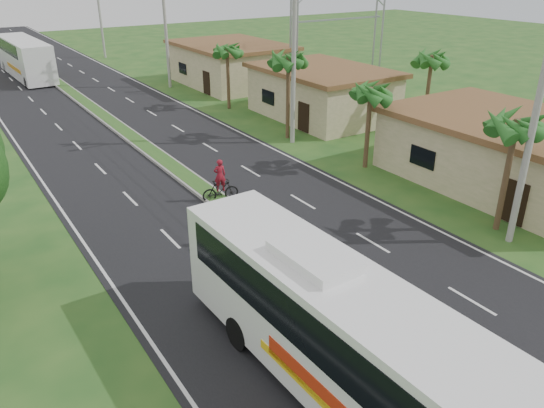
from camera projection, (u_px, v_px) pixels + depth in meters
ground at (400, 337)px, 16.75m from camera, size 180.00×180.00×0.00m
road_asphalt at (158, 158)px, 31.97m from camera, size 14.00×160.00×0.02m
median_strip at (158, 156)px, 31.93m from camera, size 1.20×160.00×0.18m
lane_edge_left at (41, 181)px, 28.65m from camera, size 0.12×160.00×0.01m
lane_edge_right at (253, 139)px, 35.30m from camera, size 0.12×160.00×0.01m
shop_near at (512, 152)px, 27.52m from camera, size 8.60×12.60×3.52m
shop_mid at (322, 92)px, 39.67m from camera, size 7.60×10.60×3.67m
shop_far at (231, 64)px, 50.29m from camera, size 8.60×11.60×3.82m
palm_verge_a at (516, 125)px, 21.52m from camera, size 2.40×2.40×5.45m
palm_verge_b at (371, 92)px, 28.73m from camera, size 2.40×2.40×5.05m
palm_verge_c at (288, 60)px, 33.44m from camera, size 2.40×2.40×5.85m
palm_verge_d at (227, 50)px, 40.78m from camera, size 2.40×2.40×5.25m
palm_behind_shop at (432, 59)px, 34.79m from camera, size 2.40×2.40×5.65m
utility_pole_a at (537, 110)px, 20.12m from camera, size 1.60×0.28×11.00m
utility_pole_b at (294, 44)px, 32.04m from camera, size 3.20×0.28×12.00m
utility_pole_c at (165, 24)px, 47.52m from camera, size 1.60×0.28×11.00m
utility_pole_d at (99, 11)px, 62.85m from camera, size 1.60×0.28×10.50m
billboard_lattice at (340, 10)px, 47.65m from camera, size 10.18×1.18×12.07m
coach_bus_main at (340, 330)px, 13.61m from camera, size 2.86×12.29×3.95m
coach_bus_far at (25, 56)px, 53.14m from camera, size 3.22×12.92×3.74m
motorcyclist at (220, 187)px, 25.90m from camera, size 1.90×0.89×2.18m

